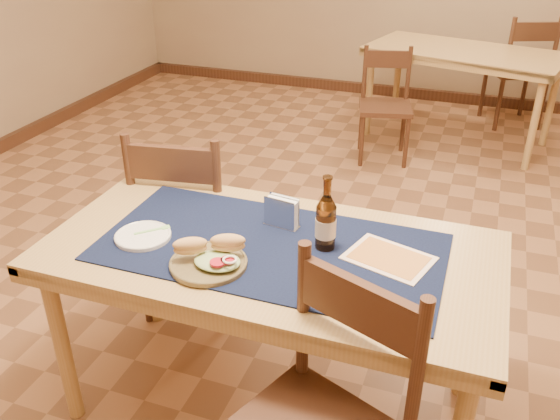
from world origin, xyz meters
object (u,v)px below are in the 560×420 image
(main_table, at_px, (271,267))
(napkin_holder, at_px, (282,213))
(sandwich_plate, at_px, (211,258))
(beer_bottle, at_px, (326,222))
(back_table, at_px, (464,60))
(chair_main_far, at_px, (190,219))

(main_table, xyz_separation_m, napkin_holder, (-0.01, 0.15, 0.14))
(sandwich_plate, height_order, beer_bottle, beer_bottle)
(back_table, bearing_deg, chair_main_far, -109.86)
(main_table, xyz_separation_m, beer_bottle, (0.18, 0.06, 0.19))
(sandwich_plate, bearing_deg, napkin_holder, 67.66)
(back_table, relative_size, chair_main_far, 1.66)
(back_table, bearing_deg, napkin_holder, -97.98)
(beer_bottle, bearing_deg, chair_main_far, 151.69)
(main_table, height_order, back_table, same)
(main_table, relative_size, napkin_holder, 11.43)
(back_table, height_order, sandwich_plate, sandwich_plate)
(main_table, bearing_deg, chair_main_far, 141.00)
(back_table, bearing_deg, main_table, -97.43)
(sandwich_plate, bearing_deg, back_table, 80.58)
(main_table, height_order, sandwich_plate, sandwich_plate)
(main_table, distance_m, back_table, 3.28)
(beer_bottle, bearing_deg, sandwich_plate, -143.92)
(chair_main_far, bearing_deg, back_table, 70.14)
(chair_main_far, bearing_deg, napkin_holder, -29.39)
(back_table, relative_size, napkin_holder, 11.56)
(beer_bottle, relative_size, napkin_holder, 1.95)
(back_table, height_order, beer_bottle, beer_bottle)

